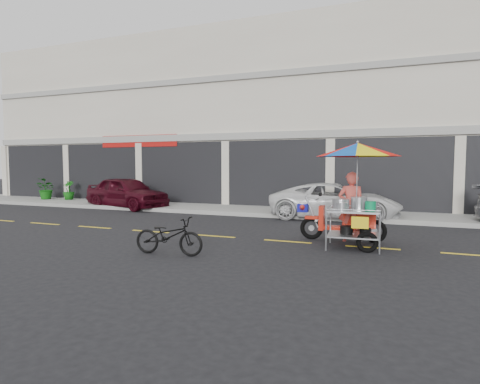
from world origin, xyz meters
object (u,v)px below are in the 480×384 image
at_px(white_pickup, 335,201).
at_px(food_vendor_rig, 354,180).
at_px(near_bicycle, 169,236).
at_px(maroon_sedan, 127,192).

height_order(white_pickup, food_vendor_rig, food_vendor_rig).
bearing_deg(food_vendor_rig, near_bicycle, -148.17).
relative_size(maroon_sedan, food_vendor_rig, 1.61).
height_order(maroon_sedan, food_vendor_rig, food_vendor_rig).
xyz_separation_m(maroon_sedan, near_bicycle, (6.44, -7.03, -0.28)).
distance_m(white_pickup, food_vendor_rig, 4.80).
relative_size(white_pickup, food_vendor_rig, 1.80).
bearing_deg(maroon_sedan, near_bicycle, -124.17).
distance_m(near_bicycle, food_vendor_rig, 4.41).
bearing_deg(food_vendor_rig, white_pickup, 100.37).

